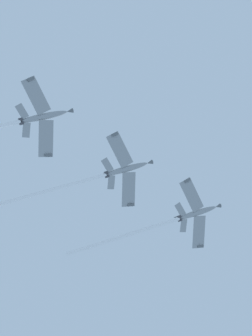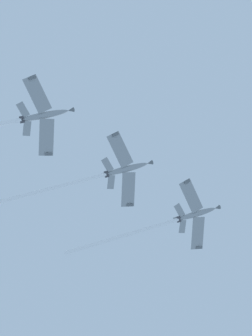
# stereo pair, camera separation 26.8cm
# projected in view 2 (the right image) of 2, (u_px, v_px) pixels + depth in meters

# --- Properties ---
(jet_lead) EXTENTS (42.22, 19.93, 19.12)m
(jet_lead) POSITION_uv_depth(u_px,v_px,m) (169.00, 222.00, 141.58)
(jet_lead) COLOR gray
(jet_second) EXTENTS (42.98, 19.96, 19.59)m
(jet_second) POSITION_uv_depth(u_px,v_px,m) (96.00, 177.00, 133.14)
(jet_second) COLOR gray
(jet_third) EXTENTS (46.23, 19.92, 22.22)m
(jet_third) POSITION_uv_depth(u_px,v_px,m) (1.00, 124.00, 123.44)
(jet_third) COLOR gray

